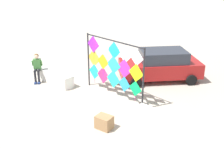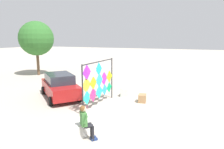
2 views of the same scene
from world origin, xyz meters
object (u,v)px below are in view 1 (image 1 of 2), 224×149
(cardboard_box_large, at_px, (104,122))
(seated_vendor, at_px, (37,66))
(kite_display_rack, at_px, (113,63))
(parked_car, at_px, (161,65))

(cardboard_box_large, bearing_deg, seated_vendor, 171.23)
(kite_display_rack, height_order, cardboard_box_large, kite_display_rack)
(parked_car, xyz_separation_m, cardboard_box_large, (1.05, -5.25, -0.55))
(seated_vendor, bearing_deg, cardboard_box_large, -8.77)
(kite_display_rack, relative_size, seated_vendor, 2.40)
(kite_display_rack, bearing_deg, cardboard_box_large, -54.45)
(kite_display_rack, distance_m, cardboard_box_large, 2.99)
(seated_vendor, relative_size, cardboard_box_large, 2.48)
(kite_display_rack, distance_m, parked_car, 3.20)
(parked_car, height_order, cardboard_box_large, parked_car)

